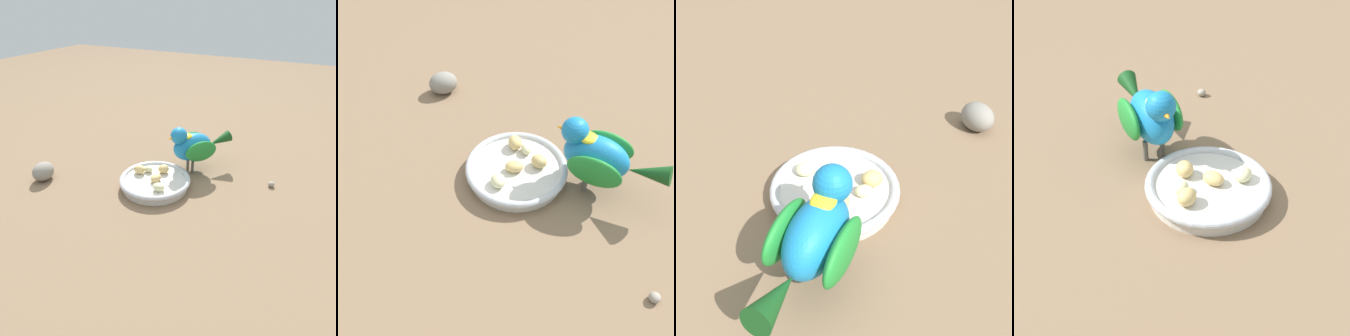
% 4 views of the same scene
% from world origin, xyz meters
% --- Properties ---
extents(ground_plane, '(4.00, 4.00, 0.00)m').
position_xyz_m(ground_plane, '(0.00, 0.00, 0.00)').
color(ground_plane, '#7A6047').
extents(feeding_bowl, '(0.19, 0.19, 0.03)m').
position_xyz_m(feeding_bowl, '(0.02, 0.01, 0.02)').
color(feeding_bowl, beige).
rests_on(feeding_bowl, ground_plane).
extents(apple_piece_0, '(0.04, 0.04, 0.02)m').
position_xyz_m(apple_piece_0, '(0.03, 0.06, 0.03)').
color(apple_piece_0, tan).
rests_on(apple_piece_0, feeding_bowl).
extents(apple_piece_1, '(0.03, 0.04, 0.02)m').
position_xyz_m(apple_piece_1, '(0.03, 0.01, 0.03)').
color(apple_piece_1, tan).
rests_on(apple_piece_1, feeding_bowl).
extents(apple_piece_2, '(0.03, 0.03, 0.02)m').
position_xyz_m(apple_piece_2, '(-0.03, 0.02, 0.03)').
color(apple_piece_2, tan).
rests_on(apple_piece_2, feeding_bowl).
extents(apple_piece_3, '(0.03, 0.03, 0.02)m').
position_xyz_m(apple_piece_3, '(0.06, -0.03, 0.03)').
color(apple_piece_3, beige).
rests_on(apple_piece_3, feeding_bowl).
extents(apple_piece_4, '(0.03, 0.02, 0.02)m').
position_xyz_m(apple_piece_4, '(-0.01, 0.04, 0.03)').
color(apple_piece_4, beige).
rests_on(apple_piece_4, feeding_bowl).
extents(parrot, '(0.15, 0.18, 0.14)m').
position_xyz_m(parrot, '(0.08, 0.14, 0.08)').
color(parrot, '#59544C').
rests_on(parrot, ground_plane).
extents(rock_large, '(0.06, 0.07, 0.05)m').
position_xyz_m(rock_large, '(-0.27, -0.10, 0.03)').
color(rock_large, gray).
rests_on(rock_large, ground_plane).
extents(pebble_0, '(0.02, 0.02, 0.02)m').
position_xyz_m(pebble_0, '(0.30, 0.16, 0.01)').
color(pebble_0, gray).
rests_on(pebble_0, ground_plane).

